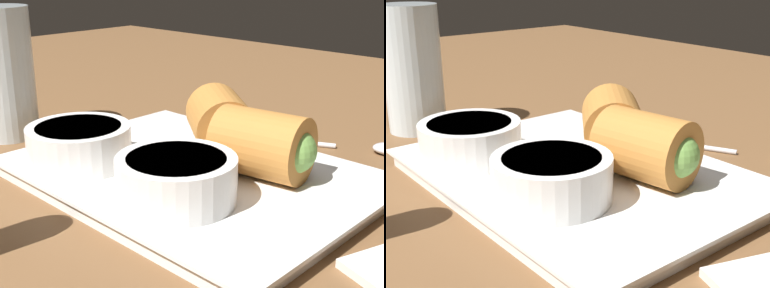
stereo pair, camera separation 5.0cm
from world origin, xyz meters
TOP-DOWN VIEW (x-y plane):
  - table_surface at (0.00, 0.00)cm, footprint 180.00×140.00cm
  - serving_plate at (1.18, -2.71)cm, footprint 29.20×21.44cm
  - roll_front_left at (2.32, -7.65)cm, footprint 8.90×8.62cm
  - roll_front_right at (-4.32, -5.49)cm, footprint 8.37×6.39cm
  - dipping_bowl_near at (-2.32, 2.50)cm, footprint 8.72×8.72cm
  - dipping_bowl_far at (8.80, 3.02)cm, footprint 8.72×8.72cm
  - spoon at (-4.95, -20.17)cm, footprint 16.74×8.92cm
  - drinking_glass at (24.31, 1.33)cm, footprint 6.17×6.17cm

SIDE VIEW (x-z plane):
  - table_surface at x=0.00cm, z-range 0.00..2.00cm
  - spoon at x=-4.95cm, z-range 1.93..3.01cm
  - serving_plate at x=1.18cm, z-range 2.01..3.51cm
  - dipping_bowl_near at x=-2.32cm, z-range 3.65..6.97cm
  - dipping_bowl_far at x=8.80cm, z-range 3.65..6.97cm
  - roll_front_left at x=2.32cm, z-range 3.50..8.88cm
  - roll_front_right at x=-4.32cm, z-range 3.50..8.88cm
  - drinking_glass at x=24.31cm, z-range 2.00..15.52cm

